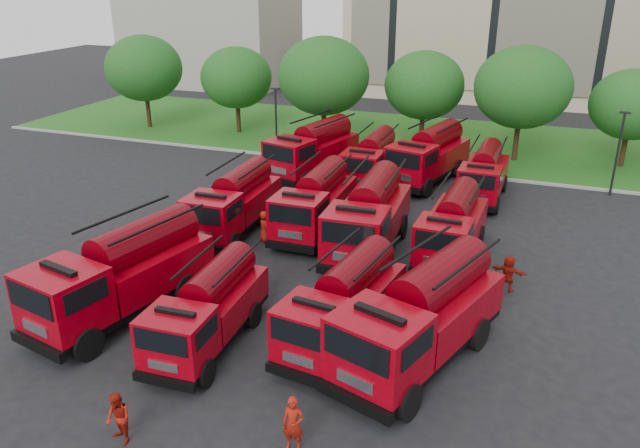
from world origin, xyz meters
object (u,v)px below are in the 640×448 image
at_px(firefighter_1, 122,442).
at_px(firefighter_5, 506,290).
at_px(fire_truck_6, 369,216).
at_px(fire_truck_7, 452,226).
at_px(fire_truck_10, 429,155).
at_px(fire_truck_4, 234,202).
at_px(fire_truck_8, 313,149).
at_px(firefighter_3, 406,380).
at_px(fire_truck_0, 122,273).
at_px(fire_truck_5, 315,202).
at_px(fire_truck_9, 372,159).
at_px(fire_truck_2, 344,304).
at_px(firefighter_4, 265,241).
at_px(fire_truck_3, 421,316).
at_px(firefighter_2, 391,403).
at_px(firefighter_0, 294,448).
at_px(fire_truck_11, 484,174).
at_px(fire_truck_1, 208,309).

xyz_separation_m(firefighter_1, firefighter_5, (9.76, 13.39, 0.00)).
xyz_separation_m(fire_truck_6, fire_truck_7, (3.86, 0.74, -0.25)).
bearing_deg(firefighter_5, fire_truck_10, -54.20).
distance_m(fire_truck_4, fire_truck_10, 13.94).
bearing_deg(fire_truck_6, fire_truck_8, 121.21).
bearing_deg(firefighter_3, fire_truck_6, -64.31).
bearing_deg(fire_truck_0, firefighter_3, 10.54).
relative_size(fire_truck_5, fire_truck_9, 1.05).
height_order(fire_truck_2, firefighter_4, fire_truck_2).
bearing_deg(fire_truck_8, firefighter_5, -27.95).
xyz_separation_m(fire_truck_3, fire_truck_4, (-11.38, 8.14, -0.18)).
xyz_separation_m(fire_truck_10, firefighter_2, (3.25, -22.30, -1.75)).
distance_m(fire_truck_5, firefighter_5, 10.57).
distance_m(fire_truck_10, firefighter_0, 25.29).
xyz_separation_m(fire_truck_8, fire_truck_11, (11.02, -0.63, -0.25)).
xyz_separation_m(fire_truck_8, firefighter_1, (3.63, -25.38, -1.76)).
xyz_separation_m(firefighter_2, firefighter_3, (0.18, 1.37, 0.00)).
relative_size(fire_truck_10, fire_truck_11, 1.21).
xyz_separation_m(firefighter_2, firefighter_5, (2.79, 9.00, 0.00)).
bearing_deg(fire_truck_1, fire_truck_11, 66.51).
xyz_separation_m(fire_truck_8, firefighter_3, (10.78, -19.62, -1.76)).
bearing_deg(fire_truck_3, fire_truck_6, 135.54).
distance_m(fire_truck_4, fire_truck_8, 10.25).
relative_size(fire_truck_0, firefighter_0, 4.76).
bearing_deg(fire_truck_5, fire_truck_4, -160.24).
distance_m(fire_truck_0, fire_truck_5, 11.22).
bearing_deg(firefighter_3, fire_truck_4, -37.37).
height_order(fire_truck_0, firefighter_0, fire_truck_0).
relative_size(fire_truck_6, fire_truck_7, 1.16).
bearing_deg(fire_truck_4, firefighter_3, -40.91).
bearing_deg(firefighter_4, firefighter_1, 143.51).
xyz_separation_m(fire_truck_0, fire_truck_1, (4.17, -0.72, -0.35)).
xyz_separation_m(fire_truck_5, firefighter_2, (7.15, -12.21, -1.63)).
bearing_deg(firefighter_3, firefighter_2, 84.96).
height_order(fire_truck_0, fire_truck_8, fire_truck_0).
height_order(fire_truck_4, fire_truck_9, fire_truck_4).
bearing_deg(fire_truck_8, fire_truck_7, -27.66).
height_order(fire_truck_0, firefighter_5, fire_truck_0).
bearing_deg(fire_truck_8, fire_truck_4, -78.66).
bearing_deg(firefighter_4, fire_truck_10, -70.47).
height_order(fire_truck_9, firefighter_1, fire_truck_9).
bearing_deg(fire_truck_2, fire_truck_1, -149.51).
height_order(fire_truck_0, fire_truck_9, fire_truck_0).
relative_size(fire_truck_3, fire_truck_8, 1.03).
xyz_separation_m(firefighter_4, firefighter_5, (11.88, -1.13, 0.00)).
distance_m(fire_truck_0, firefighter_4, 8.82).
distance_m(fire_truck_4, firefighter_3, 14.73).
relative_size(fire_truck_7, fire_truck_9, 1.00).
bearing_deg(fire_truck_1, firefighter_0, -40.90).
height_order(firefighter_2, firefighter_3, firefighter_2).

